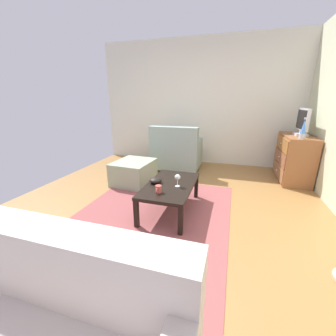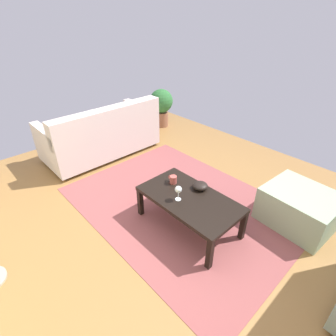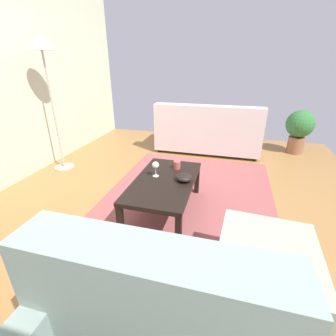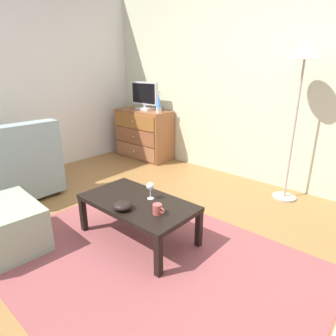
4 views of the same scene
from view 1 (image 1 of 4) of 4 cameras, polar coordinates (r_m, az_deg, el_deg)
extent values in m
cube|color=olive|center=(2.82, 0.34, -12.53)|extent=(5.68, 4.65, 0.05)
cube|color=silver|center=(4.99, 9.37, 16.66)|extent=(0.12, 4.65, 2.65)
cube|color=#8D4748|center=(2.70, -5.10, -13.36)|extent=(2.60, 1.90, 0.01)
cube|color=brown|center=(4.43, 30.68, 2.31)|extent=(0.99, 0.45, 0.81)
cube|color=#99613C|center=(4.44, 27.28, -0.52)|extent=(0.93, 0.02, 0.23)
sphere|color=silver|center=(4.44, 27.06, -0.50)|extent=(0.03, 0.03, 0.03)
cube|color=brown|center=(4.38, 27.74, 2.61)|extent=(0.93, 0.02, 0.23)
sphere|color=silver|center=(4.38, 27.52, 2.63)|extent=(0.03, 0.03, 0.03)
cube|color=#975C28|center=(4.33, 28.21, 5.81)|extent=(0.93, 0.02, 0.23)
sphere|color=silver|center=(4.33, 27.99, 5.83)|extent=(0.03, 0.03, 0.03)
cube|color=silver|center=(4.35, 31.85, 7.66)|extent=(0.28, 0.18, 0.04)
cylinder|color=silver|center=(4.34, 31.95, 8.24)|extent=(0.04, 0.04, 0.05)
cube|color=silver|center=(4.32, 32.40, 10.90)|extent=(0.56, 0.05, 0.36)
cube|color=black|center=(4.32, 32.06, 10.95)|extent=(0.51, 0.01, 0.31)
cylinder|color=#B7B7BC|center=(3.97, 32.20, 7.16)|extent=(0.09, 0.09, 0.08)
cone|color=#4C8CE5|center=(3.95, 32.56, 9.29)|extent=(0.08, 0.08, 0.22)
cylinder|color=#B7B7BC|center=(3.94, 32.86, 11.08)|extent=(0.04, 0.04, 0.03)
cube|color=black|center=(3.20, 7.58, -5.02)|extent=(0.05, 0.05, 0.33)
cube|color=black|center=(2.34, 3.38, -13.93)|extent=(0.05, 0.05, 0.33)
cube|color=black|center=(3.31, -1.25, -4.05)|extent=(0.05, 0.05, 0.33)
cube|color=black|center=(2.49, -8.45, -11.99)|extent=(0.05, 0.05, 0.33)
cube|color=black|center=(2.74, 0.65, -4.62)|extent=(1.04, 0.57, 0.04)
cylinder|color=silver|center=(2.65, 2.53, -4.87)|extent=(0.06, 0.06, 0.00)
cylinder|color=silver|center=(2.64, 2.54, -3.93)|extent=(0.01, 0.01, 0.09)
sphere|color=silver|center=(2.61, 2.57, -2.44)|extent=(0.07, 0.07, 0.07)
cylinder|color=#B14C45|center=(2.47, -2.57, -5.61)|extent=(0.08, 0.08, 0.08)
torus|color=#B14C45|center=(2.43, -2.97, -5.96)|extent=(0.05, 0.01, 0.05)
ellipsoid|color=black|center=(2.75, -3.33, -3.30)|extent=(0.16, 0.16, 0.07)
cube|color=beige|center=(1.37, -31.70, -19.61)|extent=(0.20, 1.71, 0.39)
cylinder|color=#332319|center=(4.80, 7.92, 0.94)|extent=(0.05, 0.05, 0.05)
cylinder|color=#332319|center=(4.97, -1.03, 1.71)|extent=(0.05, 0.05, 0.05)
cylinder|color=#332319|center=(4.20, 6.48, -1.47)|extent=(0.05, 0.05, 0.05)
cylinder|color=#332319|center=(4.40, -3.61, -0.49)|extent=(0.05, 0.05, 0.05)
cube|color=gray|center=(4.51, 2.44, 2.86)|extent=(0.80, 0.94, 0.38)
cube|color=gray|center=(4.14, 1.46, 7.63)|extent=(0.20, 0.94, 0.48)
cube|color=gray|center=(4.37, 7.76, 6.11)|extent=(0.76, 0.12, 0.20)
cube|color=gray|center=(4.57, -2.55, 6.77)|extent=(0.76, 0.12, 0.20)
cylinder|color=#9F895E|center=(4.68, 3.99, 6.75)|extent=(0.16, 0.40, 0.16)
cube|color=#90A585|center=(3.77, -9.12, -1.09)|extent=(0.74, 0.65, 0.39)
camera|label=2|loc=(3.92, 32.26, 23.75)|focal=27.61mm
camera|label=3|loc=(4.64, 0.81, 18.30)|focal=25.69mm
camera|label=4|loc=(2.37, -57.09, 12.40)|focal=30.57mm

